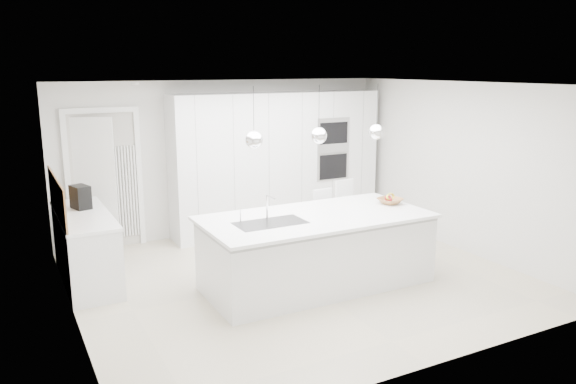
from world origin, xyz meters
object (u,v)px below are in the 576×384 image
island_base (317,252)px  espresso_machine (80,197)px  bar_stool_right (349,216)px  bar_stool_left (327,224)px  fruit_bowl (390,201)px

island_base → espresso_machine: 3.16m
bar_stool_right → espresso_machine: bearing=160.0°
espresso_machine → bar_stool_left: espresso_machine is taller
island_base → bar_stool_right: 1.51m
espresso_machine → fruit_bowl: bearing=-40.8°
espresso_machine → bar_stool_right: size_ratio=0.29×
island_base → fruit_bowl: size_ratio=8.80×
bar_stool_left → espresso_machine: bearing=161.1°
espresso_machine → bar_stool_left: 3.38m
fruit_bowl → bar_stool_right: bar_stool_right is taller
fruit_bowl → bar_stool_left: (-0.52, 0.77, -0.45)m
espresso_machine → bar_stool_left: bearing=-32.4°
fruit_bowl → espresso_machine: (-3.73, 1.68, 0.11)m
island_base → espresso_machine: (-2.53, 1.78, 0.62)m
bar_stool_left → bar_stool_right: 0.47m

